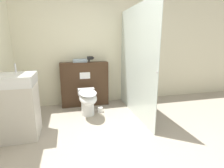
# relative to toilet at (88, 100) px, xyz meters

# --- Properties ---
(ground_plane) EXTENTS (12.00, 12.00, 0.00)m
(ground_plane) POSITION_rel_toilet_xyz_m (0.30, -1.41, -0.33)
(ground_plane) COLOR #9E9384
(wall_back) EXTENTS (8.00, 0.06, 2.50)m
(wall_back) POSITION_rel_toilet_xyz_m (0.30, 0.82, 0.92)
(wall_back) COLOR beige
(wall_back) RESTS_ON ground_plane
(partition_panel) EXTENTS (1.03, 0.23, 0.98)m
(partition_panel) POSITION_rel_toilet_xyz_m (0.01, 0.63, 0.16)
(partition_panel) COLOR #3D2819
(partition_panel) RESTS_ON ground_plane
(shower_glass) EXTENTS (0.04, 1.77, 2.05)m
(shower_glass) POSITION_rel_toilet_xyz_m (0.91, -0.10, 0.70)
(shower_glass) COLOR silver
(shower_glass) RESTS_ON ground_plane
(toilet) EXTENTS (0.33, 0.67, 0.50)m
(toilet) POSITION_rel_toilet_xyz_m (0.00, 0.00, 0.00)
(toilet) COLOR white
(toilet) RESTS_ON ground_plane
(sink_vanity) EXTENTS (0.55, 0.52, 1.10)m
(sink_vanity) POSITION_rel_toilet_xyz_m (-1.08, -0.49, 0.16)
(sink_vanity) COLOR beige
(sink_vanity) RESTS_ON ground_plane
(hair_drier) EXTENTS (0.16, 0.07, 0.13)m
(hair_drier) POSITION_rel_toilet_xyz_m (0.15, 0.60, 0.74)
(hair_drier) COLOR black
(hair_drier) RESTS_ON partition_panel
(folded_towel) EXTENTS (0.30, 0.14, 0.07)m
(folded_towel) POSITION_rel_toilet_xyz_m (-0.07, 0.63, 0.69)
(folded_towel) COLOR #8C9EAD
(folded_towel) RESTS_ON partition_panel
(spare_toilet_roll) EXTENTS (0.10, 0.10, 0.10)m
(spare_toilet_roll) POSITION_rel_toilet_xyz_m (0.26, 0.13, -0.28)
(spare_toilet_roll) COLOR white
(spare_toilet_roll) RESTS_ON ground_plane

